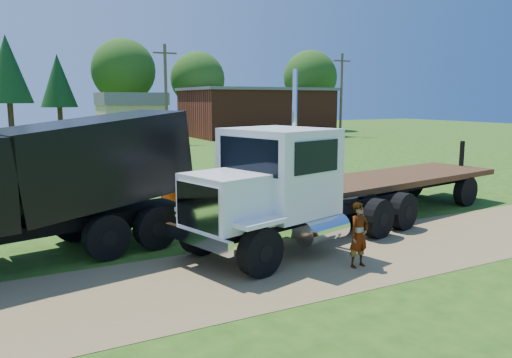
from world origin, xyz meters
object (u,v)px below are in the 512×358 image
white_semi_tractor (282,189)px  orange_pickup (222,187)px  spectator_a (359,235)px  black_dump_truck (33,180)px  flatbed_trailer (393,183)px

white_semi_tractor → orange_pickup: bearing=65.0°
white_semi_tractor → orange_pickup: 6.59m
white_semi_tractor → spectator_a: bearing=-81.1°
black_dump_truck → flatbed_trailer: black_dump_truck is taller
white_semi_tractor → spectator_a: white_semi_tractor is taller
white_semi_tractor → black_dump_truck: 6.29m
white_semi_tractor → orange_pickup: white_semi_tractor is taller
orange_pickup → spectator_a: 8.50m
white_semi_tractor → orange_pickup: (1.10, 6.42, -1.01)m
black_dump_truck → orange_pickup: black_dump_truck is taller
black_dump_truck → flatbed_trailer: size_ratio=0.93×
white_semi_tractor → flatbed_trailer: bearing=5.6°
white_semi_tractor → flatbed_trailer: (6.13, 2.34, -0.67)m
flatbed_trailer → spectator_a: size_ratio=5.90×
orange_pickup → spectator_a: size_ratio=2.97×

